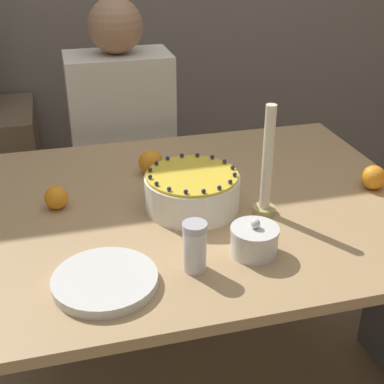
# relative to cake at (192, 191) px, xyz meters

# --- Properties ---
(dining_table) EXTENTS (1.30, 1.02, 0.75)m
(dining_table) POSITION_rel_cake_xyz_m (0.02, 0.02, -0.16)
(dining_table) COLOR tan
(dining_table) RESTS_ON ground_plane
(cake) EXTENTS (0.27, 0.27, 0.12)m
(cake) POSITION_rel_cake_xyz_m (0.00, 0.00, 0.00)
(cake) COLOR white
(cake) RESTS_ON dining_table
(sugar_bowl) EXTENTS (0.12, 0.12, 0.10)m
(sugar_bowl) POSITION_rel_cake_xyz_m (0.09, -0.26, -0.02)
(sugar_bowl) COLOR silver
(sugar_bowl) RESTS_ON dining_table
(sugar_shaker) EXTENTS (0.06, 0.06, 0.12)m
(sugar_shaker) POSITION_rel_cake_xyz_m (-0.07, -0.29, 0.01)
(sugar_shaker) COLOR white
(sugar_shaker) RESTS_ON dining_table
(plate_stack) EXTENTS (0.24, 0.24, 0.02)m
(plate_stack) POSITION_rel_cake_xyz_m (-0.28, -0.30, -0.04)
(plate_stack) COLOR silver
(plate_stack) RESTS_ON dining_table
(candle) EXTENTS (0.06, 0.06, 0.32)m
(candle) POSITION_rel_cake_xyz_m (0.19, -0.08, 0.08)
(candle) COLOR tan
(candle) RESTS_ON dining_table
(orange_fruit_0) EXTENTS (0.08, 0.08, 0.08)m
(orange_fruit_0) POSITION_rel_cake_xyz_m (-0.07, 0.25, -0.01)
(orange_fruit_0) COLOR orange
(orange_fruit_0) RESTS_ON dining_table
(orange_fruit_1) EXTENTS (0.07, 0.07, 0.07)m
(orange_fruit_1) POSITION_rel_cake_xyz_m (0.56, -0.03, -0.02)
(orange_fruit_1) COLOR orange
(orange_fruit_1) RESTS_ON dining_table
(orange_fruit_2) EXTENTS (0.07, 0.07, 0.07)m
(orange_fruit_2) POSITION_rel_cake_xyz_m (-0.37, 0.09, -0.02)
(orange_fruit_2) COLOR orange
(orange_fruit_2) RESTS_ON dining_table
(person_man_blue_shirt) EXTENTS (0.40, 0.34, 1.23)m
(person_man_blue_shirt) POSITION_rel_cake_xyz_m (-0.10, 0.74, -0.27)
(person_man_blue_shirt) COLOR #473D33
(person_man_blue_shirt) RESTS_ON ground_plane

